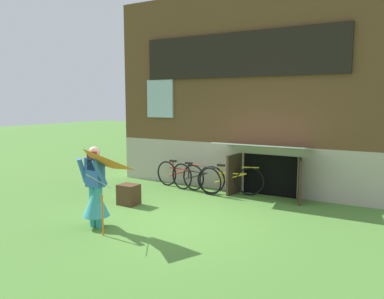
{
  "coord_description": "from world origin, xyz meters",
  "views": [
    {
      "loc": [
        4.04,
        -6.38,
        2.42
      ],
      "look_at": [
        -0.09,
        0.76,
        1.38
      ],
      "focal_mm": 35.75,
      "sensor_mm": 36.0,
      "label": 1
    }
  ],
  "objects_px": {
    "bicycle_black": "(195,178)",
    "bicycle_red": "(180,175)",
    "kite": "(83,171)",
    "wooden_crate": "(129,195)",
    "person": "(95,194)",
    "bicycle_yellow": "(230,180)"
  },
  "relations": [
    {
      "from": "kite",
      "to": "bicycle_red",
      "type": "height_order",
      "value": "kite"
    },
    {
      "from": "person",
      "to": "wooden_crate",
      "type": "xyz_separation_m",
      "value": [
        -0.49,
        1.58,
        -0.42
      ]
    },
    {
      "from": "kite",
      "to": "bicycle_red",
      "type": "relative_size",
      "value": 0.87
    },
    {
      "from": "person",
      "to": "kite",
      "type": "xyz_separation_m",
      "value": [
        0.29,
        -0.57,
        0.55
      ]
    },
    {
      "from": "bicycle_red",
      "to": "wooden_crate",
      "type": "bearing_deg",
      "value": -85.11
    },
    {
      "from": "bicycle_black",
      "to": "wooden_crate",
      "type": "xyz_separation_m",
      "value": [
        -0.75,
        -1.87,
        -0.14
      ]
    },
    {
      "from": "bicycle_black",
      "to": "bicycle_red",
      "type": "distance_m",
      "value": 0.67
    },
    {
      "from": "bicycle_red",
      "to": "bicycle_black",
      "type": "bearing_deg",
      "value": -10.84
    },
    {
      "from": "bicycle_red",
      "to": "person",
      "type": "bearing_deg",
      "value": -76.15
    },
    {
      "from": "bicycle_yellow",
      "to": "bicycle_black",
      "type": "distance_m",
      "value": 0.95
    },
    {
      "from": "person",
      "to": "bicycle_black",
      "type": "bearing_deg",
      "value": 86.73
    },
    {
      "from": "bicycle_yellow",
      "to": "bicycle_black",
      "type": "height_order",
      "value": "bicycle_yellow"
    },
    {
      "from": "person",
      "to": "bicycle_red",
      "type": "height_order",
      "value": "person"
    },
    {
      "from": "bicycle_black",
      "to": "wooden_crate",
      "type": "bearing_deg",
      "value": -100.48
    },
    {
      "from": "kite",
      "to": "bicycle_yellow",
      "type": "relative_size",
      "value": 0.87
    },
    {
      "from": "kite",
      "to": "wooden_crate",
      "type": "relative_size",
      "value": 3.01
    },
    {
      "from": "bicycle_black",
      "to": "bicycle_red",
      "type": "bearing_deg",
      "value": 172.43
    },
    {
      "from": "bicycle_red",
      "to": "wooden_crate",
      "type": "relative_size",
      "value": 3.48
    },
    {
      "from": "kite",
      "to": "bicycle_black",
      "type": "xyz_separation_m",
      "value": [
        -0.04,
        4.02,
        -0.83
      ]
    },
    {
      "from": "person",
      "to": "kite",
      "type": "relative_size",
      "value": 1.08
    },
    {
      "from": "bicycle_black",
      "to": "kite",
      "type": "bearing_deg",
      "value": -78.25
    },
    {
      "from": "wooden_crate",
      "to": "kite",
      "type": "bearing_deg",
      "value": -70.01
    }
  ]
}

